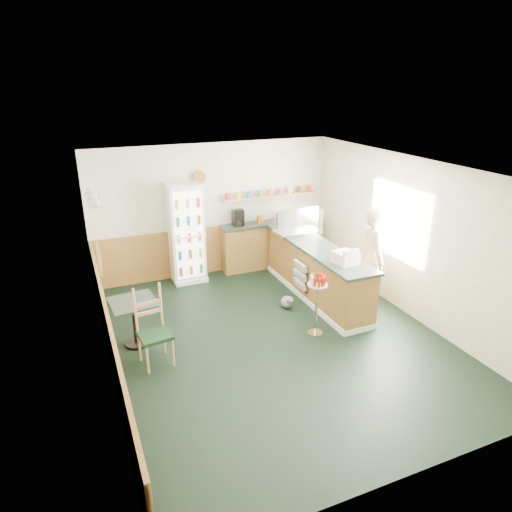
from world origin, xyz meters
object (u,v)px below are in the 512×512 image
condiment_stand (317,294)px  cafe_chair (153,323)px  drinks_fridge (187,233)px  cash_register (345,258)px  cafe_table (134,314)px  display_case (298,221)px  shopkeeper (373,258)px

condiment_stand → cafe_chair: (-2.53, 0.25, -0.10)m
drinks_fridge → cash_register: (2.02, -2.57, 0.11)m
drinks_fridge → condiment_stand: 3.17m
condiment_stand → cafe_table: condiment_stand is taller
cash_register → cafe_table: (-3.40, 0.50, -0.59)m
display_case → cafe_chair: (-3.22, -1.73, -0.65)m
cash_register → condiment_stand: size_ratio=0.35×
display_case → cash_register: bearing=-90.0°
display_case → cafe_chair: size_ratio=0.76×
shopkeeper → cafe_table: (-4.10, 0.31, -0.40)m
condiment_stand → display_case: bearing=71.0°
drinks_fridge → display_case: size_ratio=2.27×
drinks_fridge → cafe_chair: (-1.20, -2.62, -0.39)m
drinks_fridge → cash_register: drinks_fridge is taller
shopkeeper → cafe_table: shopkeeper is taller
condiment_stand → cafe_chair: size_ratio=0.87×
cash_register → condiment_stand: (-0.68, -0.30, -0.40)m
display_case → shopkeeper: 1.69m
drinks_fridge → display_case: (2.02, -0.88, 0.26)m
drinks_fridge → condiment_stand: size_ratio=1.96×
drinks_fridge → shopkeeper: (2.72, -2.38, -0.08)m
drinks_fridge → cafe_chair: drinks_fridge is taller
shopkeeper → cafe_table: size_ratio=2.51×
cash_register → shopkeeper: bearing=7.3°
display_case → condiment_stand: (-0.68, -1.98, -0.56)m
cafe_table → drinks_fridge: bearing=56.2°
cafe_chair → shopkeeper: bearing=-4.2°
display_case → condiment_stand: bearing=-109.0°
cafe_chair → condiment_stand: bearing=-13.3°
shopkeeper → cafe_table: 4.13m
drinks_fridge → cafe_chair: size_ratio=1.72×
drinks_fridge → cafe_table: (-1.38, -2.07, -0.48)m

